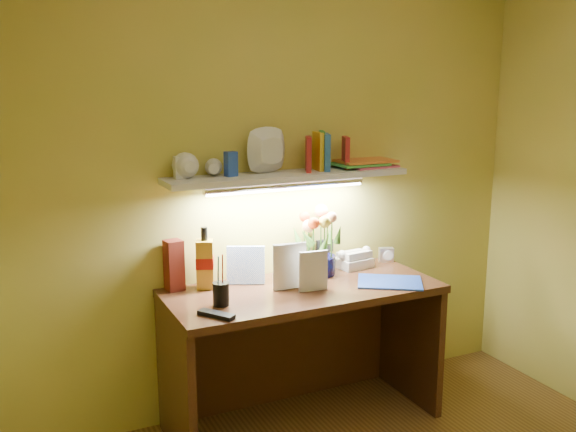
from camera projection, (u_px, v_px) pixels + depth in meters
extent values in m
cube|color=#321C0D|center=(303.00, 356.00, 3.34)|extent=(1.40, 0.60, 0.75)
cube|color=silver|center=(386.00, 255.00, 3.72)|extent=(0.09, 0.07, 0.08)
cube|color=#5D1A11|center=(174.00, 265.00, 3.20)|extent=(0.09, 0.09, 0.26)
cylinder|color=black|center=(221.00, 286.00, 2.99)|extent=(0.09, 0.09, 0.19)
cube|color=black|center=(216.00, 315.00, 2.86)|extent=(0.14, 0.17, 0.02)
cube|color=#2246B0|center=(390.00, 282.00, 3.33)|extent=(0.41, 0.38, 0.01)
imported|color=silver|center=(273.00, 268.00, 3.18)|extent=(0.18, 0.04, 0.24)
imported|color=silver|center=(299.00, 272.00, 3.17)|extent=(0.15, 0.04, 0.21)
cube|color=silver|center=(288.00, 176.00, 3.30)|extent=(1.30, 0.25, 0.03)
imported|color=silver|center=(190.00, 170.00, 3.06)|extent=(0.13, 0.13, 0.10)
imported|color=silver|center=(214.00, 170.00, 3.13)|extent=(0.11, 0.11, 0.08)
imported|color=silver|center=(273.00, 168.00, 3.26)|extent=(0.28, 0.28, 0.06)
cube|color=silver|center=(179.00, 168.00, 3.09)|extent=(0.05, 0.04, 0.11)
cube|color=#2246B0|center=(231.00, 164.00, 3.17)|extent=(0.06, 0.05, 0.12)
cube|color=maroon|center=(308.00, 154.00, 3.33)|extent=(0.07, 0.12, 0.18)
cube|color=yellow|center=(318.00, 151.00, 3.38)|extent=(0.04, 0.13, 0.20)
cube|color=#24599D|center=(326.00, 152.00, 3.37)|extent=(0.08, 0.14, 0.19)
cube|color=#1D7532|center=(322.00, 151.00, 3.39)|extent=(0.07, 0.13, 0.21)
cube|color=maroon|center=(346.00, 153.00, 3.45)|extent=(0.07, 0.12, 0.17)
cube|color=#D14973|center=(369.00, 166.00, 3.53)|extent=(0.29, 0.23, 0.01)
cube|color=green|center=(359.00, 164.00, 3.50)|extent=(0.29, 0.21, 0.01)
cube|color=orange|center=(364.00, 161.00, 3.53)|extent=(0.32, 0.24, 0.01)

